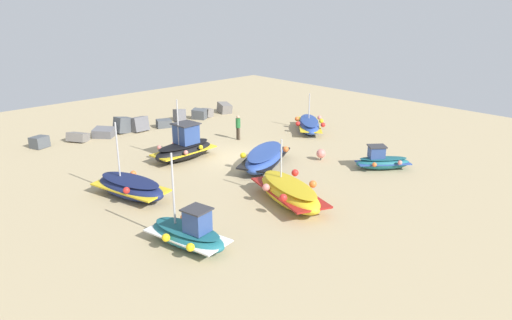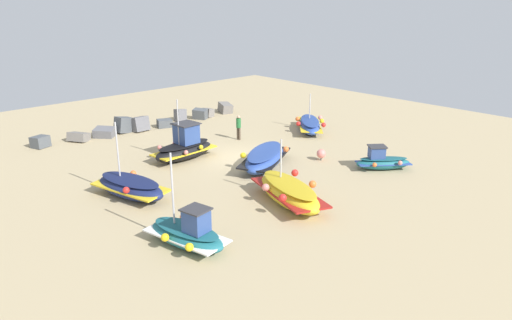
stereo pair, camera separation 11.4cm
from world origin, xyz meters
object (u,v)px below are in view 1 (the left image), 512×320
Objects in this scene: fishing_boat_6 at (188,233)px; mooring_buoy_0 at (321,154)px; person_walking at (238,126)px; fishing_boat_4 at (130,187)px; fishing_boat_1 at (382,161)px; fishing_boat_2 at (289,192)px; fishing_boat_0 at (184,147)px; fishing_boat_5 at (265,158)px; fishing_boat_3 at (309,125)px.

mooring_buoy_0 is at bearing 94.16° from fishing_boat_6.
fishing_boat_4 is at bearing -170.12° from person_walking.
fishing_boat_1 is 1.86× the size of person_walking.
fishing_boat_1 is 0.62× the size of fishing_boat_2.
fishing_boat_1 reaches higher than mooring_buoy_0.
fishing_boat_0 is 5.19m from person_walking.
fishing_boat_0 is 0.81× the size of fishing_boat_5.
fishing_boat_1 is at bearing 105.52° from fishing_boat_2.
person_walking is (10.47, 3.95, 0.44)m from fishing_boat_4.
mooring_buoy_0 is (5.80, -5.79, -0.32)m from fishing_boat_0.
fishing_boat_6 reaches higher than fishing_boat_1.
person_walking is at bearing -63.90° from fishing_boat_3.
mooring_buoy_0 is at bearing 134.68° from fishing_boat_2.
fishing_boat_2 is 5.33m from fishing_boat_5.
person_walking reaches higher than mooring_buoy_0.
fishing_boat_1 is at bearing 50.91° from fishing_boat_4.
fishing_boat_1 is (7.13, -9.15, -0.27)m from fishing_boat_0.
fishing_boat_6 is 5.58× the size of mooring_buoy_0.
fishing_boat_6 reaches higher than fishing_boat_4.
fishing_boat_1 is 4.60× the size of mooring_buoy_0.
fishing_boat_6 is at bearing -71.10° from fishing_boat_2.
person_walking is at bearing -40.08° from fishing_boat_1.
fishing_boat_0 reaches higher than fishing_boat_5.
fishing_boat_3 is 0.82× the size of fishing_boat_5.
fishing_boat_2 is 1.33× the size of fishing_boat_6.
fishing_boat_2 is 5.93m from fishing_boat_6.
fishing_boat_2 reaches higher than fishing_boat_1.
fishing_boat_2 is at bearing -95.55° from fishing_boat_0.
fishing_boat_4 is 0.86× the size of fishing_boat_5.
fishing_boat_5 is 9.89m from fishing_boat_6.
fishing_boat_6 is at bearing 179.18° from fishing_boat_5.
fishing_boat_4 reaches higher than fishing_boat_3.
mooring_buoy_0 is (6.06, 3.06, -0.16)m from fishing_boat_2.
fishing_boat_4 is at bearing 12.45° from fishing_boat_1.
fishing_boat_5 is at bearing -21.51° from fishing_boat_3.
fishing_boat_3 is (10.65, 7.95, -0.11)m from fishing_boat_2.
fishing_boat_5 is (2.54, -4.31, -0.18)m from fishing_boat_0.
fishing_boat_6 reaches higher than mooring_buoy_0.
fishing_boat_6 is (-13.32, 0.19, 0.08)m from fishing_boat_1.
fishing_boat_4 is (-5.10, 5.81, -0.04)m from fishing_boat_2.
fishing_boat_1 is 8.87m from fishing_boat_3.
fishing_boat_5 is 5.83m from person_walking.
fishing_boat_3 is 15.90m from fishing_boat_4.
person_walking is at bearing 35.01° from fishing_boat_5.
fishing_boat_3 is at bearing -5.37° from fishing_boat_5.
mooring_buoy_0 is at bearing 1.79° from fishing_boat_3.
person_walking is at bearing 169.07° from fishing_boat_2.
fishing_boat_3 is 1.10× the size of fishing_boat_6.
fishing_boat_6 is at bearing -165.18° from mooring_buoy_0.
fishing_boat_6 reaches higher than fishing_boat_0.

